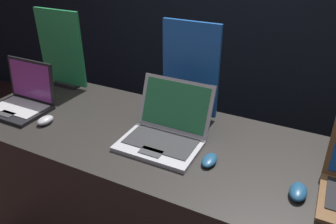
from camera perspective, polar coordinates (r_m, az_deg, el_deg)
The scene contains 8 objects.
display_counter at distance 1.87m, azimuth 0.26°, elevation -16.53°, with size 2.22×0.75×0.91m.
laptop_front at distance 2.01m, azimuth -23.93°, elevation 2.19°, with size 0.33×0.27×0.26m.
mouse_front at distance 1.82m, azimuth -20.59°, elevation -1.37°, with size 0.06×0.10×0.04m.
promo_stand_front at distance 2.16m, azimuth -18.06°, elevation 10.01°, with size 0.33×0.07×0.49m.
laptop_middle at distance 1.54m, azimuth -0.40°, elevation -3.01°, with size 0.37×0.36×0.26m.
mouse_middle at distance 1.43m, azimuth 7.23°, elevation -8.33°, with size 0.06×0.11×0.03m.
promo_stand_middle at distance 1.69m, azimuth 3.89°, elevation 6.77°, with size 0.30×0.07×0.51m.
mouse_back at distance 1.36m, azimuth 21.72°, elevation -12.78°, with size 0.06×0.11×0.04m.
Camera 1 is at (0.58, -0.81, 1.78)m, focal length 35.00 mm.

